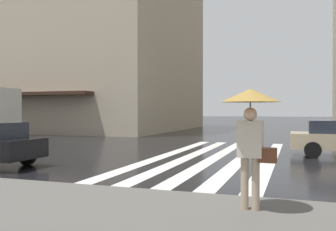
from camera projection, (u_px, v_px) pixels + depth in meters
ground_plane at (223, 175)px, 10.23m from camera, size 220.00×220.00×0.00m
zebra_crossing at (217, 157)px, 14.33m from camera, size 13.00×4.50×0.01m
haussmann_block_mid at (74, 38)px, 36.80m from camera, size 19.60×21.88×18.49m
pedestrian_with_floral_umbrella at (251, 114)px, 6.07m from camera, size 0.97×0.97×1.99m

